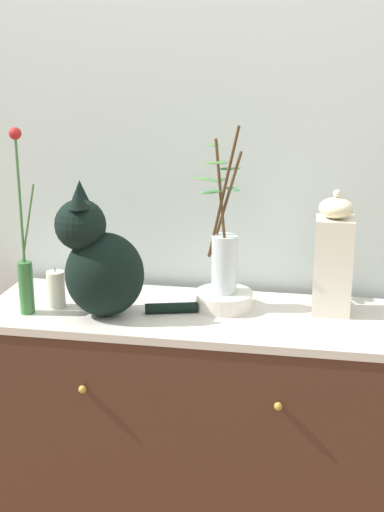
% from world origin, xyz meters
% --- Properties ---
extents(wall_back, '(4.40, 0.08, 2.60)m').
position_xyz_m(wall_back, '(0.00, 0.30, 1.30)').
color(wall_back, silver).
rests_on(wall_back, ground_plane).
extents(sideboard, '(1.30, 0.46, 0.80)m').
position_xyz_m(sideboard, '(0.00, -0.00, 0.40)').
color(sideboard, '#46281C').
rests_on(sideboard, ground_plane).
extents(cat_sitting, '(0.41, 0.24, 0.41)m').
position_xyz_m(cat_sitting, '(-0.27, -0.08, 0.97)').
color(cat_sitting, black).
rests_on(cat_sitting, sideboard).
extents(vase_slim_green, '(0.07, 0.05, 0.57)m').
position_xyz_m(vase_slim_green, '(-0.50, -0.10, 0.96)').
color(vase_slim_green, '#357038').
rests_on(vase_slim_green, sideboard).
extents(bowl_porcelain, '(0.18, 0.18, 0.05)m').
position_xyz_m(bowl_porcelain, '(0.09, 0.05, 0.83)').
color(bowl_porcelain, white).
rests_on(bowl_porcelain, sideboard).
extents(vase_glass_clear, '(0.14, 0.23, 0.51)m').
position_xyz_m(vase_glass_clear, '(0.09, 0.05, 0.98)').
color(vase_glass_clear, silver).
rests_on(vase_glass_clear, bowl_porcelain).
extents(jar_lidded_porcelain, '(0.11, 0.11, 0.38)m').
position_xyz_m(jar_lidded_porcelain, '(0.42, 0.07, 0.98)').
color(jar_lidded_porcelain, silver).
rests_on(jar_lidded_porcelain, sideboard).
extents(candle_pillar, '(0.06, 0.06, 0.13)m').
position_xyz_m(candle_pillar, '(-0.43, -0.03, 0.86)').
color(candle_pillar, silver).
rests_on(candle_pillar, sideboard).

